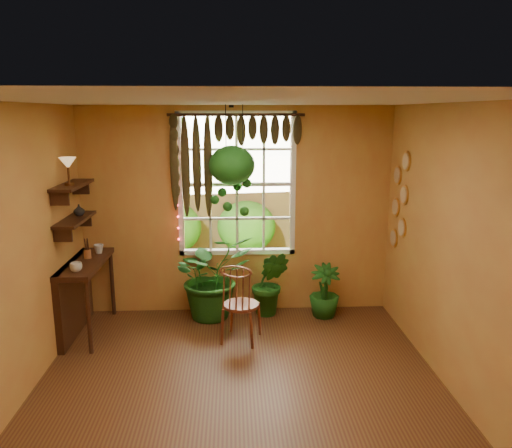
{
  "coord_description": "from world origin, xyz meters",
  "views": [
    {
      "loc": [
        -0.05,
        -4.12,
        2.61
      ],
      "look_at": [
        0.2,
        1.15,
        1.43
      ],
      "focal_mm": 35.0,
      "sensor_mm": 36.0,
      "label": 1
    }
  ],
  "objects_px": {
    "counter_ledge": "(78,289)",
    "windsor_chair": "(240,315)",
    "potted_plant_left": "(212,276)",
    "hanging_basket": "(232,170)",
    "potted_plant_mid": "(270,283)"
  },
  "relations": [
    {
      "from": "hanging_basket",
      "to": "windsor_chair",
      "type": "bearing_deg",
      "value": -83.14
    },
    {
      "from": "counter_ledge",
      "to": "potted_plant_left",
      "type": "relative_size",
      "value": 1.07
    },
    {
      "from": "counter_ledge",
      "to": "windsor_chair",
      "type": "xyz_separation_m",
      "value": [
        1.93,
        -0.32,
        -0.23
      ]
    },
    {
      "from": "counter_ledge",
      "to": "potted_plant_left",
      "type": "height_order",
      "value": "potted_plant_left"
    },
    {
      "from": "hanging_basket",
      "to": "potted_plant_left",
      "type": "bearing_deg",
      "value": 167.64
    },
    {
      "from": "windsor_chair",
      "to": "hanging_basket",
      "type": "distance_m",
      "value": 1.74
    },
    {
      "from": "potted_plant_left",
      "to": "hanging_basket",
      "type": "height_order",
      "value": "hanging_basket"
    },
    {
      "from": "hanging_basket",
      "to": "counter_ledge",
      "type": "bearing_deg",
      "value": -169.34
    },
    {
      "from": "potted_plant_mid",
      "to": "counter_ledge",
      "type": "bearing_deg",
      "value": -169.41
    },
    {
      "from": "windsor_chair",
      "to": "potted_plant_mid",
      "type": "xyz_separation_m",
      "value": [
        0.4,
        0.76,
        0.12
      ]
    },
    {
      "from": "windsor_chair",
      "to": "hanging_basket",
      "type": "relative_size",
      "value": 0.82
    },
    {
      "from": "potted_plant_left",
      "to": "potted_plant_mid",
      "type": "height_order",
      "value": "potted_plant_left"
    },
    {
      "from": "potted_plant_left",
      "to": "hanging_basket",
      "type": "xyz_separation_m",
      "value": [
        0.27,
        -0.06,
        1.36
      ]
    },
    {
      "from": "windsor_chair",
      "to": "potted_plant_left",
      "type": "distance_m",
      "value": 0.84
    },
    {
      "from": "counter_ledge",
      "to": "hanging_basket",
      "type": "relative_size",
      "value": 0.9
    }
  ]
}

